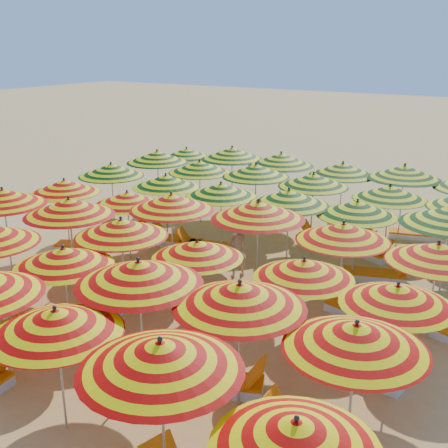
% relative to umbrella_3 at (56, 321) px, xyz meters
% --- Properties ---
extents(ground, '(120.00, 120.00, 0.00)m').
position_rel_umbrella_3_xyz_m(ground, '(-1.10, 6.42, -2.06)').
color(ground, '#DBAD61').
rests_on(ground, ground).
extents(umbrella_3, '(2.49, 2.49, 2.34)m').
position_rel_umbrella_3_xyz_m(umbrella_3, '(0.00, 0.00, 0.00)').
color(umbrella_3, silver).
rests_on(umbrella_3, ground).
extents(umbrella_4, '(2.69, 2.69, 2.52)m').
position_rel_umbrella_3_xyz_m(umbrella_4, '(2.25, -0.14, 0.16)').
color(umbrella_4, silver).
rests_on(umbrella_4, ground).
extents(umbrella_5, '(2.55, 2.55, 2.23)m').
position_rel_umbrella_3_xyz_m(umbrella_5, '(4.40, -0.35, -0.10)').
color(umbrella_5, silver).
rests_on(umbrella_5, ground).
extents(umbrella_8, '(2.33, 2.33, 2.25)m').
position_rel_umbrella_3_xyz_m(umbrella_8, '(-2.20, 2.20, -0.07)').
color(umbrella_8, silver).
rests_on(umbrella_8, ground).
extents(umbrella_9, '(2.69, 2.69, 2.56)m').
position_rel_umbrella_3_xyz_m(umbrella_9, '(0.15, 1.90, 0.20)').
color(umbrella_9, silver).
rests_on(umbrella_9, ground).
extents(umbrella_10, '(2.52, 2.52, 2.50)m').
position_rel_umbrella_3_xyz_m(umbrella_10, '(2.18, 2.14, 0.14)').
color(umbrella_10, silver).
rests_on(umbrella_10, ground).
extents(umbrella_11, '(2.48, 2.48, 2.39)m').
position_rel_umbrella_3_xyz_m(umbrella_11, '(4.31, 1.99, 0.05)').
color(umbrella_11, silver).
rests_on(umbrella_11, ground).
extents(umbrella_12, '(2.82, 2.82, 2.52)m').
position_rel_umbrella_3_xyz_m(umbrella_12, '(-6.60, 4.09, 0.16)').
color(umbrella_12, silver).
rests_on(umbrella_12, ground).
extents(umbrella_13, '(2.82, 2.82, 2.52)m').
position_rel_umbrella_3_xyz_m(umbrella_13, '(-4.30, 4.37, 0.17)').
color(umbrella_13, silver).
rests_on(umbrella_13, ground).
extents(umbrella_14, '(2.78, 2.78, 2.40)m').
position_rel_umbrella_3_xyz_m(umbrella_14, '(-2.22, 4.05, 0.05)').
color(umbrella_14, silver).
rests_on(umbrella_14, ground).
extents(umbrella_15, '(2.53, 2.53, 2.19)m').
position_rel_umbrella_3_xyz_m(umbrella_15, '(-0.11, 4.20, -0.12)').
color(umbrella_15, silver).
rests_on(umbrella_15, ground).
extents(umbrella_16, '(2.47, 2.47, 2.20)m').
position_rel_umbrella_3_xyz_m(umbrella_16, '(2.39, 4.39, -0.12)').
color(umbrella_16, silver).
rests_on(umbrella_16, ground).
extents(umbrella_17, '(2.49, 2.49, 2.23)m').
position_rel_umbrella_3_xyz_m(umbrella_17, '(4.36, 4.10, -0.10)').
color(umbrella_17, silver).
rests_on(umbrella_17, ground).
extents(umbrella_18, '(2.62, 2.62, 2.33)m').
position_rel_umbrella_3_xyz_m(umbrella_18, '(-6.57, 6.31, -0.01)').
color(umbrella_18, silver).
rests_on(umbrella_18, ground).
extents(umbrella_19, '(2.57, 2.57, 2.21)m').
position_rel_umbrella_3_xyz_m(umbrella_19, '(-4.25, 6.58, -0.11)').
color(umbrella_19, silver).
rests_on(umbrella_19, ground).
extents(umbrella_20, '(2.54, 2.54, 2.48)m').
position_rel_umbrella_3_xyz_m(umbrella_20, '(-2.39, 6.27, 0.13)').
color(umbrella_20, silver).
rests_on(umbrella_20, ground).
extents(umbrella_21, '(2.75, 2.75, 2.57)m').
position_rel_umbrella_3_xyz_m(umbrella_21, '(0.11, 6.61, 0.20)').
color(umbrella_21, silver).
rests_on(umbrella_21, ground).
extents(umbrella_22, '(2.34, 2.34, 2.38)m').
position_rel_umbrella_3_xyz_m(umbrella_22, '(2.40, 6.59, 0.04)').
color(umbrella_22, silver).
rests_on(umbrella_22, ground).
extents(umbrella_23, '(2.83, 2.83, 2.34)m').
position_rel_umbrella_3_xyz_m(umbrella_23, '(4.56, 6.46, 0.01)').
color(umbrella_23, silver).
rests_on(umbrella_23, ground).
extents(umbrella_24, '(2.78, 2.78, 2.41)m').
position_rel_umbrella_3_xyz_m(umbrella_24, '(-6.74, 8.61, 0.06)').
color(umbrella_24, silver).
rests_on(umbrella_24, ground).
extents(umbrella_25, '(2.67, 2.67, 2.31)m').
position_rel_umbrella_3_xyz_m(umbrella_25, '(-4.37, 8.61, -0.02)').
color(umbrella_25, silver).
rests_on(umbrella_25, ground).
extents(umbrella_26, '(2.81, 2.81, 2.32)m').
position_rel_umbrella_3_xyz_m(umbrella_26, '(-2.22, 8.54, -0.01)').
color(umbrella_26, silver).
rests_on(umbrella_26, ground).
extents(umbrella_27, '(3.02, 3.02, 2.45)m').
position_rel_umbrella_3_xyz_m(umbrella_27, '(0.08, 8.48, 0.10)').
color(umbrella_27, silver).
rests_on(umbrella_27, ground).
extents(umbrella_28, '(2.85, 2.85, 2.34)m').
position_rel_umbrella_3_xyz_m(umbrella_28, '(1.98, 8.78, 0.00)').
color(umbrella_28, silver).
rests_on(umbrella_28, ground).
extents(umbrella_30, '(2.37, 2.37, 2.49)m').
position_rel_umbrella_3_xyz_m(umbrella_30, '(-6.61, 11.00, 0.14)').
color(umbrella_30, silver).
rests_on(umbrella_30, ground).
extents(umbrella_31, '(2.95, 2.95, 2.38)m').
position_rel_umbrella_3_xyz_m(umbrella_31, '(-4.49, 10.73, 0.04)').
color(umbrella_31, silver).
rests_on(umbrella_31, ground).
extents(umbrella_32, '(2.76, 2.76, 2.46)m').
position_rel_umbrella_3_xyz_m(umbrella_32, '(-2.35, 10.98, 0.11)').
color(umbrella_32, silver).
rests_on(umbrella_32, ground).
extents(umbrella_33, '(2.54, 2.54, 2.41)m').
position_rel_umbrella_3_xyz_m(umbrella_33, '(-0.21, 10.91, 0.06)').
color(umbrella_33, silver).
rests_on(umbrella_33, ground).
extents(umbrella_34, '(2.57, 2.57, 2.35)m').
position_rel_umbrella_3_xyz_m(umbrella_34, '(2.25, 10.89, 0.01)').
color(umbrella_34, silver).
rests_on(umbrella_34, ground).
extents(umbrella_36, '(2.83, 2.83, 2.32)m').
position_rel_umbrella_3_xyz_m(umbrella_36, '(-6.51, 12.76, -0.01)').
color(umbrella_36, silver).
rests_on(umbrella_36, ground).
extents(umbrella_37, '(3.18, 3.18, 2.56)m').
position_rel_umbrella_3_xyz_m(umbrella_37, '(-4.40, 12.81, 0.20)').
color(umbrella_37, silver).
rests_on(umbrella_37, ground).
extents(umbrella_38, '(3.14, 3.14, 2.55)m').
position_rel_umbrella_3_xyz_m(umbrella_38, '(-2.29, 12.78, 0.19)').
color(umbrella_38, silver).
rests_on(umbrella_38, ground).
extents(umbrella_39, '(2.96, 2.96, 2.45)m').
position_rel_umbrella_3_xyz_m(umbrella_39, '(0.07, 12.79, 0.10)').
color(umbrella_39, silver).
rests_on(umbrella_39, ground).
extents(umbrella_40, '(2.81, 2.81, 2.55)m').
position_rel_umbrella_3_xyz_m(umbrella_40, '(2.09, 13.06, 0.19)').
color(umbrella_40, silver).
rests_on(umbrella_40, ground).
extents(lounger_5, '(1.82, 1.20, 0.69)m').
position_rel_umbrella_3_xyz_m(lounger_5, '(1.68, 2.34, -1.90)').
color(lounger_5, white).
rests_on(lounger_5, ground).
extents(lounger_6, '(1.76, 0.66, 0.69)m').
position_rel_umbrella_3_xyz_m(lounger_6, '(3.71, 1.90, -1.90)').
color(lounger_6, white).
rests_on(lounger_6, ground).
extents(lounger_7, '(1.82, 1.03, 0.69)m').
position_rel_umbrella_3_xyz_m(lounger_7, '(-3.70, 4.58, -1.90)').
color(lounger_7, white).
rests_on(lounger_7, ground).
extents(lounger_8, '(1.83, 1.12, 0.69)m').
position_rel_umbrella_3_xyz_m(lounger_8, '(-2.82, 4.03, -1.90)').
color(lounger_8, white).
rests_on(lounger_8, ground).
extents(lounger_9, '(1.79, 0.79, 0.69)m').
position_rel_umbrella_3_xyz_m(lounger_9, '(3.86, 4.21, -1.90)').
color(lounger_9, white).
rests_on(lounger_9, ground).
extents(lounger_10, '(1.82, 1.24, 0.69)m').
position_rel_umbrella_3_xyz_m(lounger_10, '(-5.98, 6.37, -1.90)').
color(lounger_10, white).
rests_on(lounger_10, ground).
extents(lounger_11, '(1.82, 0.98, 0.69)m').
position_rel_umbrella_3_xyz_m(lounger_11, '(2.99, 6.58, -1.90)').
color(lounger_11, white).
rests_on(lounger_11, ground).
extents(lounger_13, '(1.76, 0.67, 0.69)m').
position_rel_umbrella_3_xyz_m(lounger_13, '(-6.15, 8.60, -1.90)').
color(lounger_13, white).
rests_on(lounger_13, ground).
extents(lounger_14, '(1.80, 0.84, 0.69)m').
position_rel_umbrella_3_xyz_m(lounger_14, '(-3.87, 8.36, -1.90)').
color(lounger_14, white).
rests_on(lounger_14, ground).
extents(lounger_15, '(1.83, 1.08, 0.69)m').
position_rel_umbrella_3_xyz_m(lounger_15, '(-2.82, 8.41, -1.90)').
color(lounger_15, white).
rests_on(lounger_15, ground).
extents(lounger_16, '(1.83, 1.11, 0.69)m').
position_rel_umbrella_3_xyz_m(lounger_16, '(2.58, 9.02, -1.90)').
color(lounger_16, white).
rests_on(lounger_16, ground).
extents(lounger_17, '(1.79, 0.78, 0.69)m').
position_rel_umbrella_3_xyz_m(lounger_17, '(0.29, 11.03, -1.90)').
color(lounger_17, white).
rests_on(lounger_17, ground).
extents(lounger_18, '(1.82, 1.21, 0.69)m').
position_rel_umbrella_3_xyz_m(lounger_18, '(1.74, 10.71, -1.90)').
color(lounger_18, white).
rests_on(lounger_18, ground).
extents(lounger_19, '(1.80, 0.82, 0.69)m').
position_rel_umbrella_3_xyz_m(lounger_19, '(-2.89, 12.69, -1.90)').
color(lounger_19, white).
rests_on(lounger_19, ground).
extents(lounger_20, '(1.83, 1.07, 0.69)m').
position_rel_umbrella_3_xyz_m(lounger_20, '(0.66, 12.54, -1.90)').
color(lounger_20, white).
rests_on(lounger_20, ground).
extents(lounger_21, '(1.82, 1.03, 0.69)m').
position_rel_umbrella_3_xyz_m(lounger_21, '(2.68, 13.12, -1.90)').
color(lounger_21, white).
rests_on(lounger_21, ground).
extents(lounger_22, '(1.79, 0.80, 0.69)m').
position_rel_umbrella_3_xyz_m(lounger_22, '(3.67, 13.24, -1.90)').
color(lounger_22, white).
rests_on(lounger_22, ground).
extents(beachgoer_a, '(0.62, 0.69, 1.59)m').
position_rel_umbrella_3_xyz_m(beachgoer_a, '(-0.85, 7.22, -1.26)').
color(beachgoer_a, tan).
rests_on(beachgoer_a, ground).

